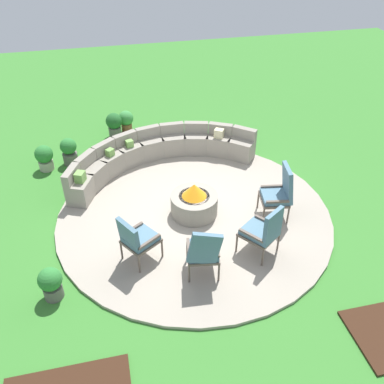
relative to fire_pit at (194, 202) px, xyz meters
The scene contains 13 objects.
ground_plane 0.34m from the fire_pit, ahead, with size 24.00×24.00×0.00m, color #387A2D.
patio_circle 0.31m from the fire_pit, ahead, with size 5.62×5.62×0.06m, color #9E9384.
fire_pit is the anchor object (origin of this frame).
curved_stone_bench 2.04m from the fire_pit, 102.92° to the left, with size 4.58×2.08×0.76m.
lounge_chair_front_left 1.70m from the fire_pit, 139.54° to the right, with size 0.78×0.78×1.01m.
lounge_chair_front_right 1.71m from the fire_pit, 97.95° to the right, with size 0.65×0.65×1.10m.
lounge_chair_back_left 1.71m from the fire_pit, 56.44° to the right, with size 0.81×0.83×1.05m.
lounge_chair_back_right 1.72m from the fire_pit, 15.00° to the right, with size 0.66×0.66×1.16m.
potted_plant_0 3.97m from the fire_pit, 140.82° to the left, with size 0.43×0.43×0.63m.
potted_plant_1 4.12m from the fire_pit, 103.88° to the left, with size 0.41×0.41×0.61m.
potted_plant_2 4.03m from the fire_pit, 109.29° to the left, with size 0.43×0.43×0.67m.
potted_plant_3 3.64m from the fire_pit, 133.38° to the left, with size 0.39×0.39×0.68m.
potted_plant_4 3.17m from the fire_pit, 150.48° to the right, with size 0.39×0.39×0.61m.
Camera 1 is at (-1.54, -6.52, 5.50)m, focal length 38.84 mm.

